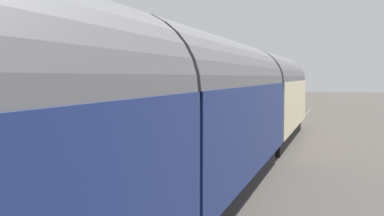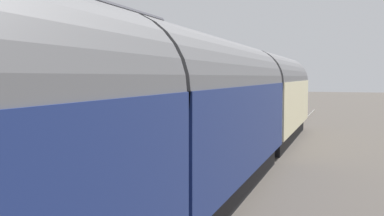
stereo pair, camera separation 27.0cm
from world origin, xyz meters
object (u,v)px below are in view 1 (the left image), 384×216
(station_building, at_px, (48,96))
(planter_bench_left, at_px, (160,116))
(bench_platform_end, at_px, (220,104))
(planter_by_door, at_px, (194,104))
(lamp_post_platform, at_px, (195,68))
(planter_bench_right, at_px, (168,109))
(tree_mid_background, at_px, (81,38))
(planter_edge_far, at_px, (194,108))
(planter_corner_building, at_px, (190,120))
(tree_far_left, at_px, (8,43))
(bench_near_building, at_px, (203,108))
(train, at_px, (215,112))

(station_building, bearing_deg, planter_bench_left, -1.17)
(bench_platform_end, xyz_separation_m, planter_by_door, (-1.52, 1.28, 0.08))
(station_building, height_order, lamp_post_platform, station_building)
(planter_bench_right, height_order, tree_mid_background, tree_mid_background)
(planter_edge_far, bearing_deg, planter_bench_left, 174.50)
(station_building, bearing_deg, bench_platform_end, -4.43)
(planter_bench_right, height_order, planter_corner_building, planter_bench_right)
(lamp_post_platform, bearing_deg, planter_edge_far, 18.79)
(planter_edge_far, xyz_separation_m, tree_far_left, (-6.57, 7.68, 3.53))
(station_building, height_order, planter_bench_left, station_building)
(tree_far_left, bearing_deg, bench_near_building, -52.70)
(planter_bench_left, relative_size, planter_bench_right, 1.29)
(train, bearing_deg, planter_bench_left, 31.39)
(station_building, height_order, planter_edge_far, station_building)
(planter_bench_left, relative_size, planter_edge_far, 1.11)
(lamp_post_platform, bearing_deg, station_building, 159.75)
(planter_bench_left, bearing_deg, tree_far_left, 107.80)
(station_building, height_order, planter_by_door, station_building)
(bench_near_building, xyz_separation_m, tree_far_left, (-6.32, 8.29, 3.50))
(station_building, xyz_separation_m, tree_mid_background, (15.23, 8.37, 3.27))
(bench_near_building, xyz_separation_m, planter_bench_right, (-0.44, 2.01, -0.09))
(planter_edge_far, height_order, tree_far_left, tree_far_left)
(planter_bench_left, height_order, planter_by_door, planter_by_door)
(planter_corner_building, bearing_deg, lamp_post_platform, -16.85)
(planter_corner_building, height_order, lamp_post_platform, lamp_post_platform)
(bench_platform_end, height_order, lamp_post_platform, lamp_post_platform)
(bench_near_building, distance_m, planter_bench_left, 4.12)
(planter_bench_right, relative_size, lamp_post_platform, 0.20)
(bench_platform_end, height_order, planter_bench_left, bench_platform_end)
(planter_bench_left, xyz_separation_m, planter_corner_building, (-2.15, -2.32, 0.07))
(planter_bench_left, distance_m, tree_mid_background, 11.63)
(train, relative_size, tree_far_left, 4.76)
(bench_platform_end, bearing_deg, planter_corner_building, -172.88)
(bench_platform_end, distance_m, planter_edge_far, 3.47)
(planter_bench_left, xyz_separation_m, planter_by_door, (6.11, 0.19, 0.25))
(tree_far_left, bearing_deg, planter_by_door, -39.99)
(tree_mid_background, bearing_deg, station_building, -151.19)
(bench_platform_end, relative_size, tree_mid_background, 0.16)
(planter_bench_right, bearing_deg, planter_bench_left, -164.47)
(planter_by_door, bearing_deg, lamp_post_platform, -161.51)
(train, distance_m, tree_far_left, 14.27)
(train, bearing_deg, station_building, 92.59)
(train, bearing_deg, planter_edge_far, 20.68)
(planter_by_door, bearing_deg, planter_bench_left, -178.26)
(planter_bench_left, height_order, tree_mid_background, tree_mid_background)
(tree_mid_background, bearing_deg, tree_far_left, -171.59)
(lamp_post_platform, bearing_deg, planter_bench_left, 54.41)
(bench_platform_end, distance_m, tree_far_left, 13.48)
(tree_far_left, bearing_deg, planter_bench_right, -46.91)
(station_building, xyz_separation_m, planter_edge_far, (13.09, -0.59, -1.22))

